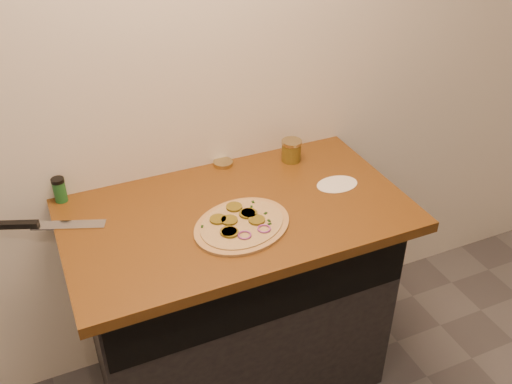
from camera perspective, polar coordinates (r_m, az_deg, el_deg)
name	(u,v)px	position (r m, az deg, el deg)	size (l,w,h in m)	color
cabinet	(236,301)	(2.32, -2.06, -10.87)	(1.10, 0.60, 0.86)	black
countertop	(236,214)	(2.01, -1.99, -2.19)	(1.20, 0.70, 0.04)	brown
pizza	(242,225)	(1.91, -1.44, -3.27)	(0.45, 0.45, 0.02)	tan
chefs_knife	(42,225)	(2.04, -20.60, -3.09)	(0.34, 0.16, 0.02)	#B7BAC1
mason_jar_lid	(223,163)	(2.24, -3.31, 2.89)	(0.08, 0.08, 0.02)	tan
salsa_jar	(291,150)	(2.26, 3.56, 4.17)	(0.08, 0.08, 0.09)	#9A2D0F
spice_shaker	(60,190)	(2.13, -19.05, 0.22)	(0.05, 0.05, 0.09)	#1C5925
flour_spill	(337,184)	(2.15, 8.11, 0.78)	(0.16, 0.16, 0.00)	silver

